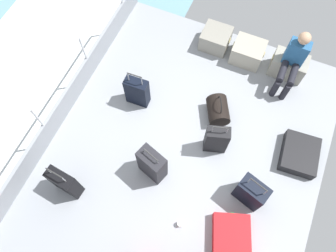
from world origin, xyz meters
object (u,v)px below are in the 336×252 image
Objects in this scene: cargo_crate_1 at (248,52)px; passenger_seated at (293,61)px; cargo_crate_2 at (288,66)px; suitcase_0 at (152,165)px; suitcase_2 at (299,154)px; suitcase_1 at (251,193)px; cargo_crate_0 at (216,39)px; suitcase_6 at (137,92)px; paper_cup at (180,224)px; suitcase_4 at (231,242)px; suitcase_7 at (65,183)px; duffel_bag at (218,110)px; suitcase_5 at (216,140)px.

cargo_crate_1 is 0.53× the size of passenger_seated.
passenger_seated is (0.00, -0.19, 0.38)m from cargo_crate_2.
suitcase_0 is 1.12× the size of suitcase_2.
suitcase_1 is at bearing -120.20° from suitcase_2.
cargo_crate_0 is 1.49m from passenger_seated.
passenger_seated is 2.33m from suitcase_1.
passenger_seated is at bearing -13.84° from cargo_crate_1.
suitcase_1 is at bearing -88.51° from passenger_seated.
suitcase_2 is at bearing 29.40° from suitcase_0.
suitcase_6 reaches higher than cargo_crate_1.
suitcase_1 is 7.75× the size of paper_cup.
suitcase_7 is at bearing -175.18° from suitcase_4.
suitcase_6 is (-2.29, 0.88, 0.01)m from suitcase_1.
duffel_bag is (-0.10, -1.34, -0.01)m from cargo_crate_1.
suitcase_1 is (1.47, -2.57, 0.11)m from cargo_crate_0.
cargo_crate_2 reaches higher than cargo_crate_1.
cargo_crate_2 is 0.69× the size of suitcase_4.
cargo_crate_1 reaches higher than paper_cup.
passenger_seated is 1.44× the size of suitcase_1.
suitcase_0 is 1.09m from suitcase_5.
suitcase_1 is at bearing 20.37° from suitcase_7.
suitcase_2 reaches higher than paper_cup.
cargo_crate_1 is 0.73× the size of suitcase_0.
suitcase_6 is (-0.82, -1.69, 0.12)m from cargo_crate_0.
cargo_crate_0 is 0.66m from cargo_crate_1.
suitcase_5 is at bearing -88.25° from cargo_crate_1.
cargo_crate_1 is at bearing 132.15° from suitcase_2.
duffel_bag is (1.38, 0.28, -0.13)m from suitcase_6.
suitcase_1 is at bearing -60.18° from cargo_crate_0.
cargo_crate_2 reaches higher than suitcase_2.
suitcase_2 is 7.18× the size of paper_cup.
suitcase_6 reaches higher than cargo_crate_2.
suitcase_5 is at bearing -110.07° from cargo_crate_2.
cargo_crate_2 is 1.59m from duffel_bag.
suitcase_4 is (1.46, -3.32, -0.08)m from cargo_crate_0.
suitcase_1 is (1.52, 0.20, -0.06)m from suitcase_0.
cargo_crate_0 is 5.48× the size of paper_cup.
suitcase_5 reaches higher than cargo_crate_1.
suitcase_2 is 0.89× the size of suitcase_5.
suitcase_4 is at bearing -76.09° from cargo_crate_1.
paper_cup is (-0.74, -3.30, -0.16)m from cargo_crate_2.
suitcase_4 is 2.61m from suitcase_7.
suitcase_5 is at bearing 119.26° from suitcase_4.
cargo_crate_0 is at bearing 64.00° from suitcase_6.
cargo_crate_2 is at bearing 112.24° from suitcase_2.
passenger_seated reaches higher than suitcase_5.
duffel_bag reaches higher than paper_cup.
cargo_crate_1 is 3.35m from suitcase_4.
passenger_seated is 1.56m from suitcase_2.
suitcase_6 reaches higher than duffel_bag.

